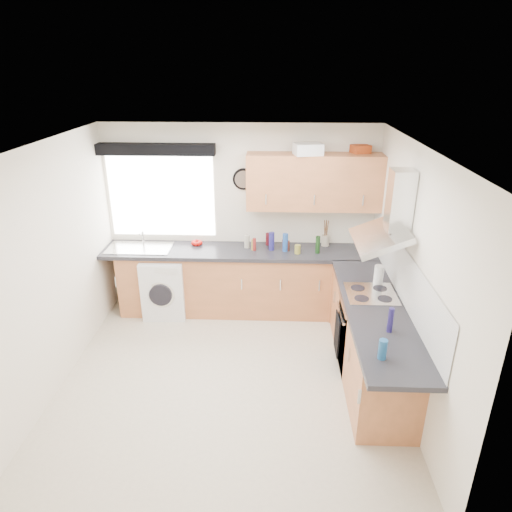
{
  "coord_description": "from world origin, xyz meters",
  "views": [
    {
      "loc": [
        0.45,
        -4.06,
        3.19
      ],
      "look_at": [
        0.25,
        0.85,
        1.1
      ],
      "focal_mm": 32.0,
      "sensor_mm": 36.0,
      "label": 1
    }
  ],
  "objects_px": {
    "upper_cabinets": "(314,182)",
    "oven": "(367,333)",
    "extractor_hood": "(390,218)",
    "washing_machine": "(165,285)"
  },
  "relations": [
    {
      "from": "washing_machine",
      "to": "extractor_hood",
      "type": "bearing_deg",
      "value": -25.44
    },
    {
      "from": "oven",
      "to": "upper_cabinets",
      "type": "xyz_separation_m",
      "value": [
        -0.55,
        1.32,
        1.38
      ]
    },
    {
      "from": "washing_machine",
      "to": "oven",
      "type": "bearing_deg",
      "value": -26.25
    },
    {
      "from": "upper_cabinets",
      "to": "washing_machine",
      "type": "xyz_separation_m",
      "value": [
        -1.95,
        -0.23,
        -1.39
      ]
    },
    {
      "from": "upper_cabinets",
      "to": "oven",
      "type": "bearing_deg",
      "value": -67.46
    },
    {
      "from": "oven",
      "to": "extractor_hood",
      "type": "distance_m",
      "value": 1.35
    },
    {
      "from": "upper_cabinets",
      "to": "washing_machine",
      "type": "relative_size",
      "value": 2.07
    },
    {
      "from": "oven",
      "to": "washing_machine",
      "type": "xyz_separation_m",
      "value": [
        -2.5,
        1.1,
        -0.01
      ]
    },
    {
      "from": "extractor_hood",
      "to": "upper_cabinets",
      "type": "distance_m",
      "value": 1.48
    },
    {
      "from": "extractor_hood",
      "to": "upper_cabinets",
      "type": "xyz_separation_m",
      "value": [
        -0.65,
        1.33,
        0.03
      ]
    }
  ]
}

